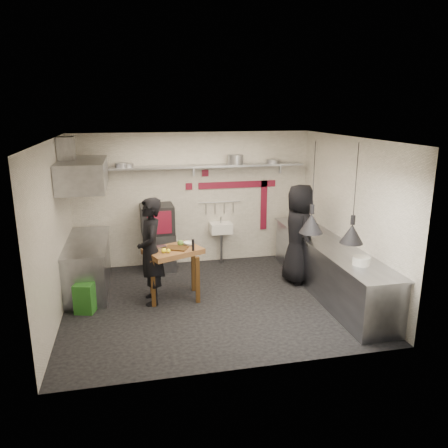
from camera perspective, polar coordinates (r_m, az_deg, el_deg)
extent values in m
plane|color=black|center=(7.77, -1.49, -10.03)|extent=(5.00, 5.00, 0.00)
plane|color=silver|center=(7.06, -1.65, 11.05)|extent=(5.00, 5.00, 0.00)
cube|color=silver|center=(9.30, -3.97, 3.26)|extent=(5.00, 0.04, 2.80)
cube|color=silver|center=(5.33, 2.64, -5.71)|extent=(5.00, 0.04, 2.80)
cube|color=silver|center=(7.27, -21.31, -1.08)|extent=(0.04, 4.20, 2.80)
cube|color=silver|center=(8.11, 16.07, 0.96)|extent=(0.04, 4.20, 2.80)
cube|color=maroon|center=(9.41, 1.78, 5.16)|extent=(1.70, 0.02, 0.14)
cube|color=maroon|center=(9.66, 5.21, 2.47)|extent=(0.14, 0.02, 1.10)
cube|color=maroon|center=(9.23, -2.46, 6.66)|extent=(0.14, 0.02, 0.14)
cube|color=maroon|center=(9.22, -4.60, 4.91)|extent=(0.14, 0.02, 0.14)
cube|color=gray|center=(9.01, -3.88, 7.52)|extent=(4.60, 0.34, 0.04)
cube|color=gray|center=(9.10, -16.01, 6.42)|extent=(0.04, 0.06, 0.24)
cube|color=gray|center=(9.17, -4.01, 7.02)|extent=(0.04, 0.06, 0.24)
cube|color=gray|center=(9.62, 7.35, 7.31)|extent=(0.04, 0.06, 0.24)
cylinder|color=gray|center=(8.91, -13.23, 7.50)|extent=(0.32, 0.32, 0.09)
cylinder|color=gray|center=(8.91, -12.56, 7.48)|extent=(0.32, 0.32, 0.07)
cylinder|color=gray|center=(9.16, 1.52, 8.43)|extent=(0.36, 0.36, 0.20)
cylinder|color=gray|center=(9.39, 6.40, 8.14)|extent=(0.36, 0.36, 0.08)
cube|color=gray|center=(9.16, -8.26, -3.54)|extent=(0.60, 0.55, 0.80)
cube|color=black|center=(8.97, -8.71, 0.65)|extent=(0.67, 0.63, 0.58)
cube|color=maroon|center=(8.68, -8.43, 0.18)|extent=(0.47, 0.04, 0.46)
cube|color=black|center=(8.69, -8.53, 0.20)|extent=(0.34, 0.02, 0.34)
cube|color=white|center=(9.37, -0.41, -0.52)|extent=(0.46, 0.34, 0.22)
cylinder|color=gray|center=(9.32, -0.41, 0.55)|extent=(0.03, 0.03, 0.14)
cylinder|color=gray|center=(9.46, -0.35, -3.15)|extent=(0.06, 0.06, 0.66)
cylinder|color=gray|center=(9.37, -0.59, 2.89)|extent=(0.90, 0.02, 0.02)
cube|color=gray|center=(8.23, 13.43, -5.58)|extent=(0.70, 3.80, 0.90)
cube|color=gray|center=(8.08, 13.63, -2.49)|extent=(0.76, 3.90, 0.03)
cylinder|color=white|center=(7.07, 17.48, -4.60)|extent=(0.34, 0.34, 0.13)
cylinder|color=white|center=(7.07, 17.37, -4.97)|extent=(0.26, 0.26, 0.05)
cube|color=gray|center=(8.50, -17.33, -5.20)|extent=(0.70, 1.90, 0.90)
cube|color=gray|center=(8.36, -17.58, -2.20)|extent=(0.76, 2.00, 0.03)
cube|color=gray|center=(8.09, -17.91, 6.21)|extent=(0.78, 1.60, 0.50)
cube|color=gray|center=(8.07, -19.92, 8.89)|extent=(0.28, 0.28, 0.50)
cube|color=#205A1A|center=(7.64, -17.67, -9.15)|extent=(0.37, 0.37, 0.50)
cube|color=#442A11|center=(7.59, -6.24, -3.14)|extent=(0.45, 0.39, 0.02)
cylinder|color=black|center=(7.44, -4.06, -2.76)|extent=(0.05, 0.05, 0.20)
sphere|color=#FFF420|center=(7.41, -7.87, -3.45)|extent=(0.08, 0.08, 0.08)
sphere|color=#FFF420|center=(7.39, -7.27, -3.49)|extent=(0.07, 0.07, 0.07)
sphere|color=#537D2F|center=(7.74, -5.72, -2.49)|extent=(0.14, 0.14, 0.11)
cube|color=gray|center=(7.68, -8.27, -2.98)|extent=(0.21, 0.16, 0.03)
imported|color=white|center=(7.76, -4.62, -2.57)|extent=(0.19, 0.19, 0.06)
imported|color=black|center=(7.51, -9.56, -3.55)|extent=(0.46, 0.69, 1.85)
imported|color=black|center=(8.42, 9.75, -1.29)|extent=(0.62, 0.94, 1.91)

